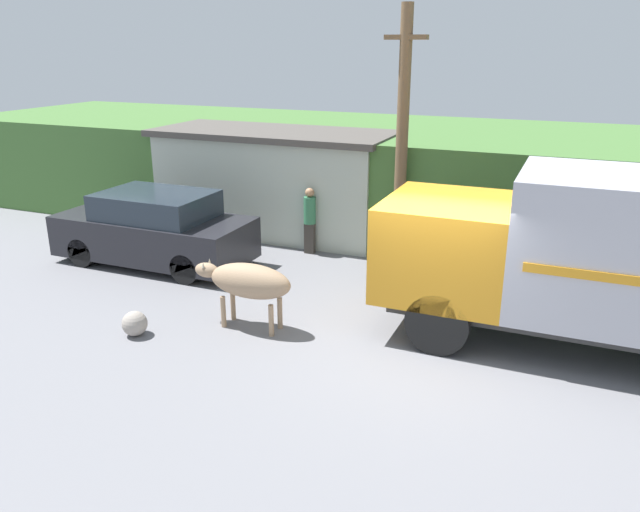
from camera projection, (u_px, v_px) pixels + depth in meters
ground_plane at (424, 350)px, 10.35m from camera, size 60.00×60.00×0.00m
hillside_embankment at (495, 184)px, 16.33m from camera, size 32.00×6.39×2.65m
building_backdrop at (275, 181)px, 16.48m from camera, size 6.27×2.70×2.70m
cargo_truck at (623, 259)px, 9.66m from camera, size 7.24×2.39×2.96m
brown_cow at (248, 281)px, 10.89m from camera, size 1.89×0.62×1.20m
parked_suv at (154, 230)px, 14.16m from camera, size 4.49×1.89×1.67m
pedestrian_on_hill at (310, 217)px, 14.83m from camera, size 0.29×0.29×1.60m
utility_pole at (402, 137)px, 13.40m from camera, size 0.90×0.26×5.61m
roadside_rock at (135, 323)px, 10.80m from camera, size 0.44×0.44×0.44m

